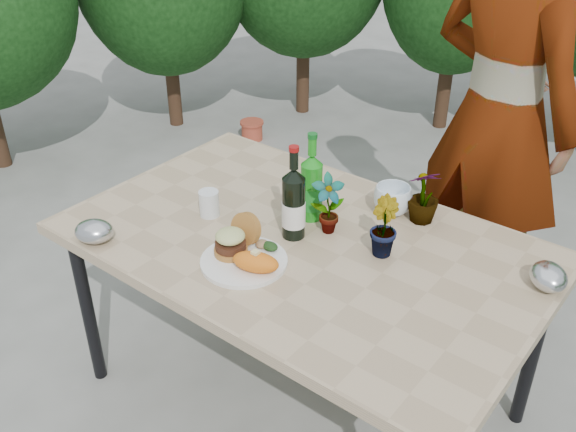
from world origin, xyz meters
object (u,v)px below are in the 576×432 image
Objects in this scene: wine_bottle at (294,204)px; person at (498,117)px; patio_table at (302,253)px; dinner_plate at (244,261)px.

wine_bottle is 0.17× the size of person.
patio_table is at bearing 6.92° from wine_bottle.
wine_bottle is at bearing 83.74° from dinner_plate.
patio_table is 1.00m from person.
person is at bearing 76.55° from wine_bottle.
wine_bottle reaches higher than dinner_plate.
dinner_plate is 0.15× the size of person.
wine_bottle is (0.02, 0.23, 0.12)m from dinner_plate.
patio_table is 0.18m from wine_bottle.
dinner_plate is at bearing -105.40° from patio_table.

